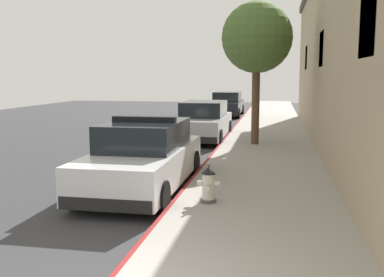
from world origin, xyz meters
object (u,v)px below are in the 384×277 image
(police_cruiser, at_px, (144,157))
(parked_car_dark_far, at_px, (227,105))
(parked_car_silver_ahead, at_px, (204,122))
(street_tree, at_px, (257,38))
(fire_hydrant, at_px, (208,184))

(police_cruiser, xyz_separation_m, parked_car_dark_far, (-0.16, 19.24, -0.00))
(parked_car_silver_ahead, height_order, street_tree, street_tree)
(police_cruiser, xyz_separation_m, street_tree, (2.24, 6.37, 3.15))
(police_cruiser, relative_size, fire_hydrant, 6.37)
(police_cruiser, height_order, parked_car_dark_far, police_cruiser)
(street_tree, bearing_deg, police_cruiser, -109.39)
(parked_car_silver_ahead, bearing_deg, fire_hydrant, -80.28)
(parked_car_dark_far, distance_m, fire_hydrant, 20.67)
(street_tree, bearing_deg, fire_hydrant, -93.99)
(parked_car_silver_ahead, distance_m, fire_hydrant, 9.74)
(parked_car_silver_ahead, xyz_separation_m, parked_car_dark_far, (-0.22, 10.99, 0.00))
(police_cruiser, distance_m, fire_hydrant, 2.18)
(street_tree, bearing_deg, parked_car_dark_far, 100.57)
(fire_hydrant, distance_m, street_tree, 8.44)
(police_cruiser, distance_m, parked_car_silver_ahead, 8.25)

